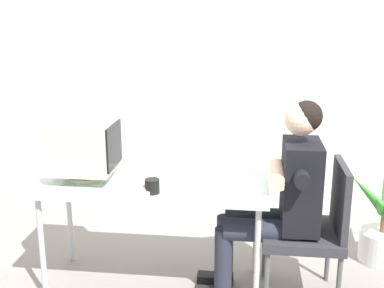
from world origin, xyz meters
The scene contains 9 objects.
ground_plane centered at (0.00, 0.00, 0.00)m, with size 12.00×12.00×0.00m, color gray.
wall_back centered at (0.30, 1.40, 1.50)m, with size 8.00×0.10×3.00m, color silver.
desk centered at (0.00, 0.00, 0.67)m, with size 1.44×0.60×0.72m.
crt_monitor centered at (-0.43, -0.01, 0.95)m, with size 0.39×0.37×0.39m.
keyboard centered at (-0.06, -0.03, 0.74)m, with size 0.19×0.47×0.03m.
office_chair centered at (1.00, -0.03, 0.49)m, with size 0.48×0.48×0.89m.
person_seated centered at (0.79, -0.03, 0.68)m, with size 0.74×0.56×1.27m.
potted_plant centered at (1.57, 0.50, 0.29)m, with size 0.60×0.60×0.68m.
desk_mug centered at (0.04, -0.20, 0.77)m, with size 0.09×0.10×0.09m.
Camera 1 is at (0.59, -2.88, 1.77)m, focal length 46.18 mm.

